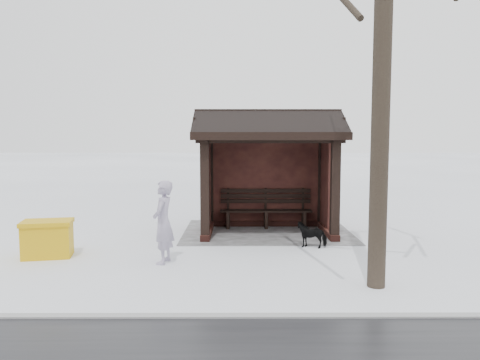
% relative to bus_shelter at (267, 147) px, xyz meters
% --- Properties ---
extents(ground, '(120.00, 120.00, 0.00)m').
position_rel_bus_shelter_xyz_m(ground, '(0.00, 0.16, -2.17)').
color(ground, white).
rests_on(ground, ground).
extents(kerb, '(120.00, 0.15, 0.06)m').
position_rel_bus_shelter_xyz_m(kerb, '(0.00, 5.66, -2.16)').
color(kerb, gray).
rests_on(kerb, ground).
extents(trampled_patch, '(4.20, 3.20, 0.02)m').
position_rel_bus_shelter_xyz_m(trampled_patch, '(0.00, -0.04, -2.16)').
color(trampled_patch, '#96969B').
rests_on(trampled_patch, ground).
extents(bus_shelter, '(3.60, 2.40, 3.09)m').
position_rel_bus_shelter_xyz_m(bus_shelter, '(0.00, 0.00, 0.00)').
color(bus_shelter, '#3D1B16').
rests_on(bus_shelter, ground).
extents(pedestrian, '(0.47, 0.63, 1.59)m').
position_rel_bus_shelter_xyz_m(pedestrian, '(2.16, 2.93, -1.37)').
color(pedestrian, '#9F95AF').
rests_on(pedestrian, ground).
extents(dog, '(0.71, 0.44, 0.55)m').
position_rel_bus_shelter_xyz_m(dog, '(-0.89, 1.62, -1.89)').
color(dog, black).
rests_on(dog, ground).
extents(grit_bin, '(1.08, 0.84, 0.74)m').
position_rel_bus_shelter_xyz_m(grit_bin, '(4.57, 2.46, -1.79)').
color(grit_bin, '#CD9C0C').
rests_on(grit_bin, ground).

